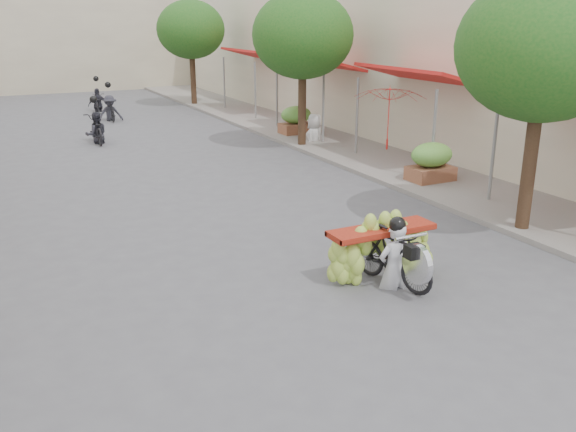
# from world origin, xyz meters

# --- Properties ---
(ground) EXTENTS (120.00, 120.00, 0.00)m
(ground) POSITION_xyz_m (0.00, 0.00, 0.00)
(ground) COLOR #525157
(ground) RESTS_ON ground
(sidewalk_right) EXTENTS (4.00, 60.00, 0.12)m
(sidewalk_right) POSITION_xyz_m (7.00, 15.00, 0.06)
(sidewalk_right) COLOR gray
(sidewalk_right) RESTS_ON ground
(shophouse_row_right) EXTENTS (9.77, 40.00, 6.00)m
(shophouse_row_right) POSITION_xyz_m (11.99, 14.00, 3.00)
(shophouse_row_right) COLOR beige
(shophouse_row_right) RESTS_ON ground
(far_building) EXTENTS (20.00, 6.00, 7.00)m
(far_building) POSITION_xyz_m (0.00, 38.00, 3.50)
(far_building) COLOR #BAAE93
(far_building) RESTS_ON ground
(street_tree_near) EXTENTS (3.40, 3.40, 5.25)m
(street_tree_near) POSITION_xyz_m (5.40, 4.00, 3.78)
(street_tree_near) COLOR #3A2719
(street_tree_near) RESTS_ON ground
(street_tree_mid) EXTENTS (3.40, 3.40, 5.25)m
(street_tree_mid) POSITION_xyz_m (5.40, 14.00, 3.78)
(street_tree_mid) COLOR #3A2719
(street_tree_mid) RESTS_ON ground
(street_tree_far) EXTENTS (3.40, 3.40, 5.25)m
(street_tree_far) POSITION_xyz_m (5.40, 26.00, 3.78)
(street_tree_far) COLOR #3A2719
(street_tree_far) RESTS_ON ground
(produce_crate_mid) EXTENTS (1.20, 0.88, 1.16)m
(produce_crate_mid) POSITION_xyz_m (6.20, 8.00, 0.71)
(produce_crate_mid) COLOR brown
(produce_crate_mid) RESTS_ON ground
(produce_crate_far) EXTENTS (1.20, 0.88, 1.16)m
(produce_crate_far) POSITION_xyz_m (6.20, 16.00, 0.71)
(produce_crate_far) COLOR brown
(produce_crate_far) RESTS_ON ground
(banana_motorbike) EXTENTS (2.20, 1.87, 2.08)m
(banana_motorbike) POSITION_xyz_m (1.37, 3.17, 0.69)
(banana_motorbike) COLOR black
(banana_motorbike) RESTS_ON ground
(market_umbrella) EXTENTS (2.65, 2.65, 1.86)m
(market_umbrella) POSITION_xyz_m (5.95, 9.69, 2.53)
(market_umbrella) COLOR red
(market_umbrella) RESTS_ON ground
(pedestrian) EXTENTS (1.08, 1.01, 1.89)m
(pedestrian) POSITION_xyz_m (6.18, 14.49, 1.07)
(pedestrian) COLOR silver
(pedestrian) RESTS_ON ground
(bg_motorbike_a) EXTENTS (0.79, 1.78, 1.95)m
(bg_motorbike_a) POSITION_xyz_m (-0.90, 18.03, 0.73)
(bg_motorbike_a) COLOR black
(bg_motorbike_a) RESTS_ON ground
(bg_motorbike_b) EXTENTS (1.07, 1.68, 1.95)m
(bg_motorbike_b) POSITION_xyz_m (0.54, 22.92, 0.85)
(bg_motorbike_b) COLOR black
(bg_motorbike_b) RESTS_ON ground
(bg_motorbike_c) EXTENTS (1.08, 1.56, 1.95)m
(bg_motorbike_c) POSITION_xyz_m (0.58, 26.06, 0.83)
(bg_motorbike_c) COLOR black
(bg_motorbike_c) RESTS_ON ground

